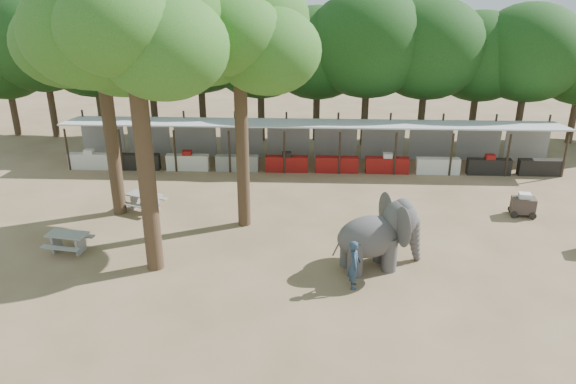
{
  "coord_description": "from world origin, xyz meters",
  "views": [
    {
      "loc": [
        -0.1,
        -16.74,
        10.97
      ],
      "look_at": [
        -1.0,
        5.0,
        2.0
      ],
      "focal_mm": 35.0,
      "sensor_mm": 36.0,
      "label": 1
    }
  ],
  "objects_px": {
    "yard_tree_back": "(236,27)",
    "picnic_table_far": "(145,200)",
    "picnic_table_near": "(68,240)",
    "yard_tree_left": "(97,33)",
    "yard_tree_center": "(128,19)",
    "handler": "(354,264)",
    "cart_back": "(523,205)",
    "elephant": "(380,234)"
  },
  "relations": [
    {
      "from": "yard_tree_back",
      "to": "picnic_table_far",
      "type": "height_order",
      "value": "yard_tree_back"
    },
    {
      "from": "picnic_table_near",
      "to": "picnic_table_far",
      "type": "bearing_deg",
      "value": 74.1
    },
    {
      "from": "yard_tree_left",
      "to": "picnic_table_far",
      "type": "distance_m",
      "value": 7.77
    },
    {
      "from": "yard_tree_back",
      "to": "yard_tree_center",
      "type": "bearing_deg",
      "value": -126.86
    },
    {
      "from": "handler",
      "to": "cart_back",
      "type": "bearing_deg",
      "value": -49.28
    },
    {
      "from": "picnic_table_near",
      "to": "yard_tree_center",
      "type": "bearing_deg",
      "value": -4.92
    },
    {
      "from": "elephant",
      "to": "cart_back",
      "type": "xyz_separation_m",
      "value": [
        7.2,
        4.97,
        -0.81
      ]
    },
    {
      "from": "yard_tree_back",
      "to": "handler",
      "type": "xyz_separation_m",
      "value": [
        4.68,
        -5.29,
        -7.61
      ]
    },
    {
      "from": "handler",
      "to": "cart_back",
      "type": "height_order",
      "value": "handler"
    },
    {
      "from": "yard_tree_left",
      "to": "cart_back",
      "type": "distance_m",
      "value": 20.42
    },
    {
      "from": "elephant",
      "to": "yard_tree_left",
      "type": "bearing_deg",
      "value": 140.05
    },
    {
      "from": "handler",
      "to": "picnic_table_far",
      "type": "distance_m",
      "value": 11.42
    },
    {
      "from": "yard_tree_left",
      "to": "elephant",
      "type": "bearing_deg",
      "value": -21.99
    },
    {
      "from": "picnic_table_near",
      "to": "cart_back",
      "type": "relative_size",
      "value": 1.48
    },
    {
      "from": "yard_tree_left",
      "to": "cart_back",
      "type": "height_order",
      "value": "yard_tree_left"
    },
    {
      "from": "yard_tree_back",
      "to": "picnic_table_far",
      "type": "relative_size",
      "value": 5.59
    },
    {
      "from": "picnic_table_far",
      "to": "yard_tree_center",
      "type": "bearing_deg",
      "value": -49.95
    },
    {
      "from": "yard_tree_left",
      "to": "elephant",
      "type": "distance_m",
      "value": 14.38
    },
    {
      "from": "yard_tree_left",
      "to": "picnic_table_far",
      "type": "xyz_separation_m",
      "value": [
        1.25,
        0.15,
        -7.67
      ]
    },
    {
      "from": "yard_tree_back",
      "to": "picnic_table_near",
      "type": "bearing_deg",
      "value": -155.47
    },
    {
      "from": "yard_tree_back",
      "to": "picnic_table_near",
      "type": "height_order",
      "value": "yard_tree_back"
    },
    {
      "from": "yard_tree_center",
      "to": "picnic_table_far",
      "type": "relative_size",
      "value": 5.92
    },
    {
      "from": "yard_tree_back",
      "to": "yard_tree_left",
      "type": "bearing_deg",
      "value": 170.54
    },
    {
      "from": "picnic_table_near",
      "to": "yard_tree_left",
      "type": "bearing_deg",
      "value": 89.12
    },
    {
      "from": "elephant",
      "to": "picnic_table_near",
      "type": "height_order",
      "value": "elephant"
    },
    {
      "from": "handler",
      "to": "picnic_table_near",
      "type": "distance_m",
      "value": 11.62
    },
    {
      "from": "yard_tree_center",
      "to": "picnic_table_near",
      "type": "relative_size",
      "value": 6.61
    },
    {
      "from": "yard_tree_center",
      "to": "yard_tree_back",
      "type": "bearing_deg",
      "value": 53.14
    },
    {
      "from": "picnic_table_far",
      "to": "cart_back",
      "type": "distance_m",
      "value": 17.68
    },
    {
      "from": "yard_tree_left",
      "to": "yard_tree_center",
      "type": "relative_size",
      "value": 0.92
    },
    {
      "from": "picnic_table_far",
      "to": "yard_tree_left",
      "type": "bearing_deg",
      "value": -151.75
    },
    {
      "from": "yard_tree_left",
      "to": "yard_tree_back",
      "type": "relative_size",
      "value": 0.97
    },
    {
      "from": "elephant",
      "to": "picnic_table_near",
      "type": "xyz_separation_m",
      "value": [
        -12.45,
        0.67,
        -0.84
      ]
    },
    {
      "from": "cart_back",
      "to": "picnic_table_far",
      "type": "bearing_deg",
      "value": -172.4
    },
    {
      "from": "yard_tree_back",
      "to": "cart_back",
      "type": "height_order",
      "value": "yard_tree_back"
    },
    {
      "from": "picnic_table_near",
      "to": "picnic_table_far",
      "type": "relative_size",
      "value": 0.9
    },
    {
      "from": "elephant",
      "to": "handler",
      "type": "bearing_deg",
      "value": -142.12
    },
    {
      "from": "yard_tree_back",
      "to": "picnic_table_far",
      "type": "xyz_separation_m",
      "value": [
        -4.75,
        1.15,
        -8.01
      ]
    },
    {
      "from": "yard_tree_center",
      "to": "elephant",
      "type": "height_order",
      "value": "yard_tree_center"
    },
    {
      "from": "handler",
      "to": "picnic_table_far",
      "type": "xyz_separation_m",
      "value": [
        -9.43,
        6.44,
        -0.4
      ]
    },
    {
      "from": "yard_tree_center",
      "to": "cart_back",
      "type": "distance_m",
      "value": 18.87
    },
    {
      "from": "yard_tree_left",
      "to": "picnic_table_near",
      "type": "distance_m",
      "value": 8.71
    }
  ]
}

